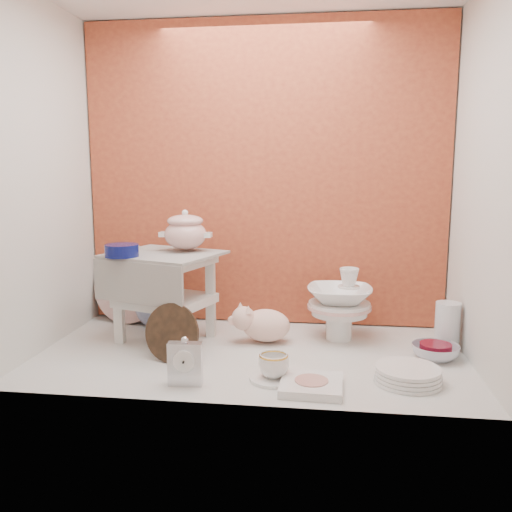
{
  "coord_description": "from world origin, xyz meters",
  "views": [
    {
      "loc": [
        0.3,
        -2.15,
        0.78
      ],
      "look_at": [
        0.02,
        0.02,
        0.42
      ],
      "focal_mm": 37.35,
      "sensor_mm": 36.0,
      "label": 1
    }
  ],
  "objects_px": {
    "floral_platter": "(129,284)",
    "porcelain_tower": "(339,304)",
    "step_stool": "(165,297)",
    "blue_white_vase": "(157,302)",
    "crystal_bowl": "(435,352)",
    "plush_pig": "(266,325)",
    "soup_tureen": "(185,230)",
    "gold_rim_teacup": "(274,365)",
    "dinner_plate_stack": "(408,375)",
    "mantel_clock": "(185,361)"
  },
  "relations": [
    {
      "from": "floral_platter",
      "to": "porcelain_tower",
      "type": "relative_size",
      "value": 1.2
    },
    {
      "from": "step_stool",
      "to": "porcelain_tower",
      "type": "relative_size",
      "value": 1.37
    },
    {
      "from": "blue_white_vase",
      "to": "crystal_bowl",
      "type": "relative_size",
      "value": 1.2
    },
    {
      "from": "plush_pig",
      "to": "porcelain_tower",
      "type": "distance_m",
      "value": 0.35
    },
    {
      "from": "soup_tureen",
      "to": "gold_rim_teacup",
      "type": "relative_size",
      "value": 2.05
    },
    {
      "from": "porcelain_tower",
      "to": "crystal_bowl",
      "type": "bearing_deg",
      "value": -28.49
    },
    {
      "from": "blue_white_vase",
      "to": "dinner_plate_stack",
      "type": "height_order",
      "value": "blue_white_vase"
    },
    {
      "from": "gold_rim_teacup",
      "to": "porcelain_tower",
      "type": "bearing_deg",
      "value": 64.27
    },
    {
      "from": "plush_pig",
      "to": "gold_rim_teacup",
      "type": "distance_m",
      "value": 0.44
    },
    {
      "from": "soup_tureen",
      "to": "blue_white_vase",
      "type": "bearing_deg",
      "value": 140.47
    },
    {
      "from": "plush_pig",
      "to": "porcelain_tower",
      "type": "xyz_separation_m",
      "value": [
        0.33,
        0.09,
        0.09
      ]
    },
    {
      "from": "plush_pig",
      "to": "crystal_bowl",
      "type": "height_order",
      "value": "plush_pig"
    },
    {
      "from": "blue_white_vase",
      "to": "plush_pig",
      "type": "bearing_deg",
      "value": -20.35
    },
    {
      "from": "mantel_clock",
      "to": "dinner_plate_stack",
      "type": "bearing_deg",
      "value": 4.99
    },
    {
      "from": "floral_platter",
      "to": "plush_pig",
      "type": "distance_m",
      "value": 0.78
    },
    {
      "from": "mantel_clock",
      "to": "blue_white_vase",
      "type": "bearing_deg",
      "value": 110.83
    },
    {
      "from": "step_stool",
      "to": "floral_platter",
      "type": "height_order",
      "value": "step_stool"
    },
    {
      "from": "dinner_plate_stack",
      "to": "crystal_bowl",
      "type": "distance_m",
      "value": 0.31
    },
    {
      "from": "step_stool",
      "to": "dinner_plate_stack",
      "type": "relative_size",
      "value": 1.86
    },
    {
      "from": "blue_white_vase",
      "to": "porcelain_tower",
      "type": "relative_size",
      "value": 0.69
    },
    {
      "from": "step_stool",
      "to": "blue_white_vase",
      "type": "distance_m",
      "value": 0.27
    },
    {
      "from": "blue_white_vase",
      "to": "plush_pig",
      "type": "distance_m",
      "value": 0.62
    },
    {
      "from": "blue_white_vase",
      "to": "floral_platter",
      "type": "bearing_deg",
      "value": 167.37
    },
    {
      "from": "soup_tureen",
      "to": "crystal_bowl",
      "type": "distance_m",
      "value": 1.21
    },
    {
      "from": "crystal_bowl",
      "to": "porcelain_tower",
      "type": "xyz_separation_m",
      "value": [
        -0.39,
        0.21,
        0.14
      ]
    },
    {
      "from": "plush_pig",
      "to": "step_stool",
      "type": "bearing_deg",
      "value": -171.4
    },
    {
      "from": "step_stool",
      "to": "mantel_clock",
      "type": "bearing_deg",
      "value": -47.08
    },
    {
      "from": "floral_platter",
      "to": "mantel_clock",
      "type": "xyz_separation_m",
      "value": [
        0.5,
        -0.77,
        -0.11
      ]
    },
    {
      "from": "dinner_plate_stack",
      "to": "porcelain_tower",
      "type": "height_order",
      "value": "porcelain_tower"
    },
    {
      "from": "gold_rim_teacup",
      "to": "dinner_plate_stack",
      "type": "distance_m",
      "value": 0.5
    },
    {
      "from": "step_stool",
      "to": "mantel_clock",
      "type": "distance_m",
      "value": 0.56
    },
    {
      "from": "floral_platter",
      "to": "porcelain_tower",
      "type": "height_order",
      "value": "floral_platter"
    },
    {
      "from": "step_stool",
      "to": "dinner_plate_stack",
      "type": "bearing_deg",
      "value": -1.0
    },
    {
      "from": "blue_white_vase",
      "to": "mantel_clock",
      "type": "relative_size",
      "value": 1.29
    },
    {
      "from": "crystal_bowl",
      "to": "porcelain_tower",
      "type": "bearing_deg",
      "value": 151.51
    },
    {
      "from": "step_stool",
      "to": "dinner_plate_stack",
      "type": "height_order",
      "value": "step_stool"
    },
    {
      "from": "plush_pig",
      "to": "crystal_bowl",
      "type": "distance_m",
      "value": 0.73
    },
    {
      "from": "floral_platter",
      "to": "mantel_clock",
      "type": "relative_size",
      "value": 2.25
    },
    {
      "from": "plush_pig",
      "to": "blue_white_vase",
      "type": "bearing_deg",
      "value": 166.25
    },
    {
      "from": "soup_tureen",
      "to": "gold_rim_teacup",
      "type": "xyz_separation_m",
      "value": [
        0.46,
        -0.48,
        -0.44
      ]
    },
    {
      "from": "mantel_clock",
      "to": "plush_pig",
      "type": "relative_size",
      "value": 0.65
    },
    {
      "from": "soup_tureen",
      "to": "dinner_plate_stack",
      "type": "relative_size",
      "value": 0.93
    },
    {
      "from": "soup_tureen",
      "to": "mantel_clock",
      "type": "xyz_separation_m",
      "value": [
        0.14,
        -0.57,
        -0.41
      ]
    },
    {
      "from": "blue_white_vase",
      "to": "gold_rim_teacup",
      "type": "bearing_deg",
      "value": -44.63
    },
    {
      "from": "gold_rim_teacup",
      "to": "dinner_plate_stack",
      "type": "relative_size",
      "value": 0.46
    },
    {
      "from": "soup_tureen",
      "to": "dinner_plate_stack",
      "type": "xyz_separation_m",
      "value": [
        0.95,
        -0.44,
        -0.47
      ]
    },
    {
      "from": "soup_tureen",
      "to": "porcelain_tower",
      "type": "distance_m",
      "value": 0.78
    },
    {
      "from": "floral_platter",
      "to": "gold_rim_teacup",
      "type": "relative_size",
      "value": 3.58
    },
    {
      "from": "floral_platter",
      "to": "dinner_plate_stack",
      "type": "relative_size",
      "value": 1.63
    },
    {
      "from": "step_stool",
      "to": "porcelain_tower",
      "type": "height_order",
      "value": "step_stool"
    }
  ]
}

